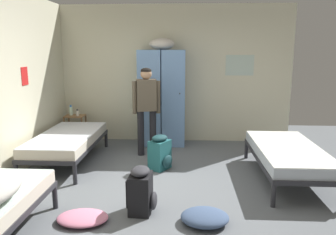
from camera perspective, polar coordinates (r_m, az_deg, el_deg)
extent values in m
plane|color=slate|center=(4.54, -0.18, -12.48)|extent=(8.18, 8.18, 0.00)
cube|color=beige|center=(6.75, 1.09, 7.40)|extent=(4.65, 0.06, 2.72)
cube|color=#B7CCBC|center=(6.79, 12.20, 8.75)|extent=(0.55, 0.01, 0.40)
cube|color=red|center=(5.64, -23.39, 6.54)|extent=(0.01, 0.20, 0.28)
cube|color=#6B93C6|center=(6.52, -3.05, 3.38)|extent=(0.44, 0.52, 1.85)
cylinder|color=black|center=(6.22, -2.23, 4.15)|extent=(0.02, 0.03, 0.02)
cube|color=#6B93C6|center=(6.49, 0.99, 3.35)|extent=(0.44, 0.52, 1.85)
cylinder|color=black|center=(6.20, 2.02, 4.12)|extent=(0.02, 0.03, 0.02)
ellipsoid|color=beige|center=(6.44, -1.07, 12.52)|extent=(0.48, 0.36, 0.22)
cylinder|color=brown|center=(6.86, -17.31, -2.27)|extent=(0.03, 0.03, 0.55)
cylinder|color=brown|center=(6.74, -14.52, -2.34)|extent=(0.03, 0.03, 0.55)
cylinder|color=brown|center=(7.10, -16.56, -1.76)|extent=(0.03, 0.03, 0.55)
cylinder|color=brown|center=(6.99, -13.86, -1.82)|extent=(0.03, 0.03, 0.55)
cube|color=brown|center=(6.94, -15.53, -2.70)|extent=(0.38, 0.30, 0.02)
cube|color=brown|center=(6.86, -15.69, 0.27)|extent=(0.38, 0.30, 0.02)
cylinder|color=#28282D|center=(4.25, -18.83, -12.80)|extent=(0.06, 0.06, 0.28)
cylinder|color=#28282D|center=(5.20, -24.59, -8.74)|extent=(0.06, 0.06, 0.28)
cylinder|color=#28282D|center=(4.87, -15.69, -9.44)|extent=(0.06, 0.06, 0.28)
cylinder|color=#28282D|center=(6.80, -17.48, -3.57)|extent=(0.06, 0.06, 0.28)
cylinder|color=#28282D|center=(6.55, -10.57, -3.78)|extent=(0.06, 0.06, 0.28)
cube|color=#28282D|center=(5.78, -16.83, -4.41)|extent=(0.90, 1.90, 0.06)
cube|color=beige|center=(5.76, -16.89, -3.46)|extent=(0.87, 1.84, 0.14)
cube|color=silver|center=(5.74, -16.93, -2.73)|extent=(0.86, 1.82, 0.01)
cylinder|color=#28282D|center=(6.15, 21.05, -5.39)|extent=(0.06, 0.06, 0.28)
cylinder|color=#28282D|center=(5.94, 13.29, -5.49)|extent=(0.06, 0.06, 0.28)
cylinder|color=#28282D|center=(4.26, 17.65, -12.70)|extent=(0.06, 0.06, 0.28)
cube|color=#28282D|center=(5.14, 19.80, -6.60)|extent=(0.90, 1.90, 0.06)
cube|color=silver|center=(5.11, 19.88, -5.53)|extent=(0.87, 1.84, 0.14)
cube|color=white|center=(5.09, 19.93, -4.73)|extent=(0.86, 1.82, 0.01)
cylinder|color=black|center=(5.92, -2.61, -2.61)|extent=(0.12, 0.12, 0.80)
cylinder|color=black|center=(5.90, -4.69, -2.69)|extent=(0.12, 0.12, 0.80)
cube|color=brown|center=(5.79, -3.73, 3.87)|extent=(0.37, 0.26, 0.55)
cylinder|color=brown|center=(5.81, -1.70, 3.53)|extent=(0.08, 0.08, 0.57)
cylinder|color=brown|center=(5.77, -5.77, 3.42)|extent=(0.08, 0.08, 0.57)
sphere|color=tan|center=(5.75, -3.78, 7.50)|extent=(0.20, 0.20, 0.20)
ellipsoid|color=black|center=(5.74, -3.79, 7.99)|extent=(0.19, 0.19, 0.11)
cylinder|color=silver|center=(6.89, -16.31, 1.08)|extent=(0.07, 0.07, 0.17)
cylinder|color=#2666B2|center=(6.87, -16.36, 1.91)|extent=(0.04, 0.04, 0.04)
cylinder|color=white|center=(6.79, -15.27, 0.71)|extent=(0.06, 0.06, 0.10)
cylinder|color=black|center=(6.78, -15.30, 1.27)|extent=(0.03, 0.03, 0.03)
cube|color=#23666B|center=(5.26, -1.44, -6.41)|extent=(0.37, 0.40, 0.46)
ellipsoid|color=#193D42|center=(5.20, -0.08, -7.56)|extent=(0.19, 0.25, 0.20)
ellipsoid|color=#193D42|center=(5.18, -1.45, -3.56)|extent=(0.33, 0.36, 0.10)
cube|color=black|center=(5.26, -3.20, -6.15)|extent=(0.05, 0.06, 0.32)
cube|color=black|center=(5.39, -2.06, -5.68)|extent=(0.05, 0.06, 0.32)
cube|color=black|center=(3.93, -4.72, -12.85)|extent=(0.26, 0.33, 0.46)
ellipsoid|color=#2D2D33|center=(3.94, -2.49, -14.08)|extent=(0.09, 0.24, 0.20)
ellipsoid|color=#2D2D33|center=(3.82, -4.79, -9.16)|extent=(0.23, 0.30, 0.10)
cube|color=black|center=(3.87, -7.00, -12.93)|extent=(0.03, 0.05, 0.32)
cube|color=black|center=(4.02, -6.40, -11.91)|extent=(0.03, 0.05, 0.32)
ellipsoid|color=pink|center=(3.91, -14.45, -16.33)|extent=(0.57, 0.42, 0.09)
ellipsoid|color=#42567A|center=(3.78, 6.33, -16.64)|extent=(0.53, 0.45, 0.14)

